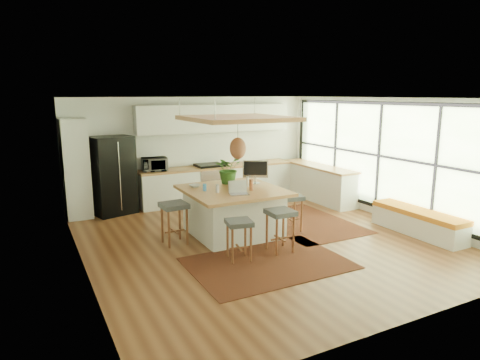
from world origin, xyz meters
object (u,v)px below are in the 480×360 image
stool_near_left (239,240)px  stool_near_right (280,232)px  stool_right_back (273,206)px  microwave (155,163)px  island (233,212)px  stool_left_side (175,225)px  island_plant (228,171)px  laptop (239,188)px  stool_right_front (291,214)px  monitor (255,171)px  fridge (112,175)px

stool_near_left → stool_near_right: bearing=2.2°
stool_right_back → microwave: (-1.94, 2.35, 0.77)m
island → stool_left_side: size_ratio=2.34×
stool_near_left → stool_right_back: size_ratio=1.03×
stool_left_side → island_plant: island_plant is taller
stool_left_side → laptop: 1.40m
stool_left_side → microwave: bearing=81.0°
stool_near_right → stool_right_front: 1.22m
microwave → island_plant: size_ratio=0.93×
stool_left_side → stool_right_front: bearing=-8.4°
stool_left_side → monitor: monitor is taller
stool_near_right → island_plant: island_plant is taller
laptop → island: bearing=89.9°
fridge → stool_near_right: fridge is taller
stool_right_back → stool_near_left: bearing=-136.0°
fridge → island: (1.83, -2.64, -0.46)m
monitor → fridge: bearing=167.0°
stool_right_back → stool_right_front: bearing=-89.2°
island → microwave: bearing=106.6°
fridge → stool_right_front: fridge is taller
island → island_plant: island_plant is taller
fridge → stool_right_back: (2.97, -2.30, -0.57)m
microwave → island_plant: 2.35m
fridge → monitor: size_ratio=3.39×
laptop → island_plant: size_ratio=0.59×
island → stool_right_front: bearing=-16.8°
stool_near_left → microwave: microwave is taller
stool_right_front → monitor: size_ratio=1.39×
stool_near_right → stool_right_back: bearing=62.5°
stool_near_right → stool_left_side: stool_left_side is taller
stool_left_side → island_plant: bearing=21.1°
stool_near_left → stool_near_right: stool_near_right is taller
microwave → stool_right_front: bearing=-49.5°
fridge → laptop: bearing=-76.2°
fridge → island: fridge is taller
fridge → island_plant: fridge is taller
island → stool_right_back: island is taller
stool_left_side → laptop: laptop is taller
stool_near_left → stool_right_back: (1.66, 1.61, 0.00)m
stool_right_front → stool_right_back: bearing=90.8°
laptop → stool_near_left: bearing=-104.7°
island → island_plant: size_ratio=2.88×
laptop → microwave: (-0.70, 3.15, 0.08)m
stool_right_back → microwave: microwave is taller
stool_near_left → microwave: (-0.28, 3.96, 0.77)m
stool_right_front → laptop: laptop is taller
stool_right_front → microwave: bearing=122.8°
stool_near_right → microwave: 4.15m
stool_right_back → monitor: size_ratio=1.27×
stool_near_left → stool_right_front: 1.91m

